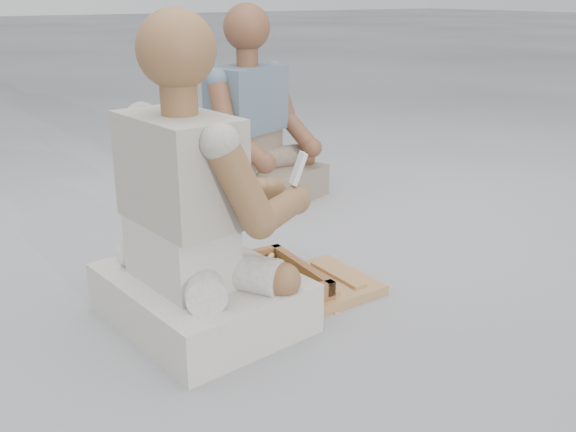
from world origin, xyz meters
TOP-DOWN VIEW (x-y plane):
  - ground at (0.00, 0.00)m, footprint 60.00×60.00m
  - carved_panel at (-0.07, 0.08)m, footprint 0.55×0.38m
  - tool_tray at (-0.27, 0.14)m, footprint 0.53×0.43m
  - chisel_0 at (-0.18, 0.16)m, footprint 0.21×0.10m
  - chisel_1 at (-0.11, 0.18)m, footprint 0.22×0.07m
  - chisel_2 at (-0.11, 0.24)m, footprint 0.22×0.06m
  - chisel_3 at (-0.15, 0.14)m, footprint 0.21×0.11m
  - chisel_4 at (-0.10, 0.26)m, footprint 0.17×0.17m
  - chisel_5 at (-0.32, 0.24)m, footprint 0.15×0.18m
  - chisel_6 at (-0.29, 0.25)m, footprint 0.21×0.08m
  - chisel_7 at (-0.23, -0.01)m, footprint 0.14×0.19m
  - chisel_8 at (-0.19, 0.22)m, footprint 0.22×0.08m
  - chisel_9 at (-0.26, 0.06)m, footprint 0.15×0.19m
  - wood_chip_0 at (0.07, 0.16)m, footprint 0.02×0.02m
  - wood_chip_1 at (-0.05, -0.11)m, footprint 0.02×0.02m
  - wood_chip_2 at (-0.01, 0.02)m, footprint 0.02×0.02m
  - wood_chip_3 at (-0.61, 0.46)m, footprint 0.02×0.02m
  - wood_chip_4 at (-0.24, -0.12)m, footprint 0.02×0.02m
  - wood_chip_5 at (-0.40, -0.04)m, footprint 0.02×0.02m
  - wood_chip_6 at (-0.06, -0.02)m, footprint 0.02×0.02m
  - wood_chip_7 at (-0.18, 0.10)m, footprint 0.02×0.02m
  - wood_chip_8 at (-0.25, 0.05)m, footprint 0.02×0.02m
  - wood_chip_9 at (-0.27, -0.16)m, footprint 0.02×0.02m
  - wood_chip_10 at (-0.04, -0.08)m, footprint 0.02×0.02m
  - wood_chip_11 at (-0.52, -0.08)m, footprint 0.02×0.02m
  - wood_chip_12 at (-0.49, 0.40)m, footprint 0.02×0.02m
  - wood_chip_13 at (-0.48, 0.22)m, footprint 0.02×0.02m
  - wood_chip_14 at (-0.33, -0.10)m, footprint 0.02×0.02m
  - craftsman at (-0.45, 0.10)m, footprint 0.70×0.70m
  - companion at (0.35, 1.16)m, footprint 0.77×0.70m
  - mobile_phone at (-0.08, 0.08)m, footprint 0.06×0.06m

SIDE VIEW (x-z plane):
  - ground at x=0.00m, z-range 0.00..0.00m
  - wood_chip_0 at x=0.07m, z-range 0.00..0.00m
  - wood_chip_1 at x=-0.05m, z-range 0.00..0.00m
  - wood_chip_2 at x=-0.01m, z-range 0.00..0.00m
  - wood_chip_3 at x=-0.61m, z-range 0.00..0.00m
  - wood_chip_4 at x=-0.24m, z-range 0.00..0.00m
  - wood_chip_5 at x=-0.40m, z-range 0.00..0.00m
  - wood_chip_6 at x=-0.06m, z-range 0.00..0.00m
  - wood_chip_7 at x=-0.18m, z-range 0.00..0.00m
  - wood_chip_8 at x=-0.25m, z-range 0.00..0.00m
  - wood_chip_9 at x=-0.27m, z-range 0.00..0.00m
  - wood_chip_10 at x=-0.04m, z-range 0.00..0.00m
  - wood_chip_11 at x=-0.52m, z-range 0.00..0.00m
  - wood_chip_12 at x=-0.49m, z-range 0.00..0.00m
  - wood_chip_13 at x=-0.48m, z-range 0.00..0.00m
  - wood_chip_14 at x=-0.33m, z-range 0.00..0.00m
  - carved_panel at x=-0.07m, z-range 0.00..0.04m
  - tool_tray at x=-0.27m, z-range 0.03..0.09m
  - chisel_5 at x=-0.32m, z-range 0.05..0.07m
  - chisel_8 at x=-0.19m, z-range 0.05..0.07m
  - chisel_3 at x=-0.15m, z-range 0.06..0.08m
  - chisel_2 at x=-0.11m, z-range 0.06..0.08m
  - chisel_1 at x=-0.11m, z-range 0.06..0.08m
  - chisel_9 at x=-0.26m, z-range 0.06..0.08m
  - chisel_0 at x=-0.18m, z-range 0.06..0.09m
  - chisel_4 at x=-0.10m, z-range 0.07..0.09m
  - chisel_7 at x=-0.23m, z-range 0.07..0.09m
  - chisel_6 at x=-0.29m, z-range 0.07..0.09m
  - companion at x=0.35m, z-range -0.16..0.82m
  - craftsman at x=-0.45m, z-range -0.16..0.84m
  - mobile_phone at x=-0.08m, z-range 0.42..0.53m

